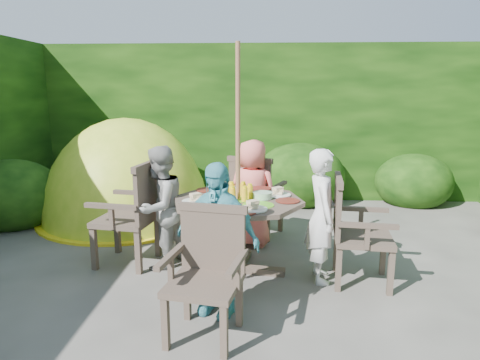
{
  "coord_description": "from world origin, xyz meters",
  "views": [
    {
      "loc": [
        -0.03,
        -3.41,
        1.76
      ],
      "look_at": [
        -0.24,
        0.97,
        0.85
      ],
      "focal_mm": 32.0,
      "sensor_mm": 36.0,
      "label": 1
    }
  ],
  "objects_px": {
    "child_left": "(160,207)",
    "child_right": "(322,216)",
    "parasol_pole": "(238,163)",
    "child_back": "(252,193)",
    "garden_chair_left": "(134,212)",
    "garden_chair_back": "(255,195)",
    "garden_chair_front": "(207,271)",
    "child_front": "(217,239)",
    "garden_chair_right": "(354,229)",
    "dome_tent": "(128,217)",
    "patio_table": "(238,211)"
  },
  "relations": [
    {
      "from": "child_left",
      "to": "child_right",
      "type": "bearing_deg",
      "value": 103.71
    },
    {
      "from": "parasol_pole",
      "to": "child_right",
      "type": "distance_m",
      "value": 0.93
    },
    {
      "from": "child_back",
      "to": "child_right",
      "type": "bearing_deg",
      "value": 146.44
    },
    {
      "from": "garden_chair_left",
      "to": "garden_chair_back",
      "type": "bearing_deg",
      "value": 136.31
    },
    {
      "from": "garden_chair_front",
      "to": "child_front",
      "type": "relative_size",
      "value": 0.73
    },
    {
      "from": "garden_chair_left",
      "to": "child_front",
      "type": "relative_size",
      "value": 0.83
    },
    {
      "from": "parasol_pole",
      "to": "child_front",
      "type": "height_order",
      "value": "parasol_pole"
    },
    {
      "from": "child_right",
      "to": "child_front",
      "type": "bearing_deg",
      "value": 123.66
    },
    {
      "from": "parasol_pole",
      "to": "garden_chair_left",
      "type": "height_order",
      "value": "parasol_pole"
    },
    {
      "from": "garden_chair_left",
      "to": "child_back",
      "type": "xyz_separation_m",
      "value": [
        1.2,
        0.62,
        0.07
      ]
    },
    {
      "from": "garden_chair_left",
      "to": "child_back",
      "type": "height_order",
      "value": "child_back"
    },
    {
      "from": "garden_chair_right",
      "to": "child_front",
      "type": "distance_m",
      "value": 1.36
    },
    {
      "from": "garden_chair_back",
      "to": "garden_chair_front",
      "type": "relative_size",
      "value": 1.07
    },
    {
      "from": "child_back",
      "to": "child_left",
      "type": "bearing_deg",
      "value": 56.44
    },
    {
      "from": "garden_chair_left",
      "to": "dome_tent",
      "type": "relative_size",
      "value": 0.37
    },
    {
      "from": "child_left",
      "to": "dome_tent",
      "type": "xyz_separation_m",
      "value": [
        -0.88,
        1.69,
        -0.62
      ]
    },
    {
      "from": "garden_chair_right",
      "to": "child_right",
      "type": "bearing_deg",
      "value": 87.64
    },
    {
      "from": "patio_table",
      "to": "child_right",
      "type": "xyz_separation_m",
      "value": [
        0.79,
        -0.12,
        -0.0
      ]
    },
    {
      "from": "child_front",
      "to": "dome_tent",
      "type": "height_order",
      "value": "dome_tent"
    },
    {
      "from": "garden_chair_front",
      "to": "child_left",
      "type": "xyz_separation_m",
      "value": [
        -0.62,
        1.21,
        0.14
      ]
    },
    {
      "from": "child_back",
      "to": "child_front",
      "type": "distance_m",
      "value": 1.6
    },
    {
      "from": "garden_chair_back",
      "to": "child_front",
      "type": "relative_size",
      "value": 0.78
    },
    {
      "from": "garden_chair_left",
      "to": "garden_chair_front",
      "type": "bearing_deg",
      "value": 45.33
    },
    {
      "from": "garden_chair_front",
      "to": "child_right",
      "type": "height_order",
      "value": "child_right"
    },
    {
      "from": "garden_chair_front",
      "to": "child_right",
      "type": "bearing_deg",
      "value": 56.29
    },
    {
      "from": "dome_tent",
      "to": "garden_chair_back",
      "type": "bearing_deg",
      "value": -12.42
    },
    {
      "from": "garden_chair_right",
      "to": "child_back",
      "type": "height_order",
      "value": "child_back"
    },
    {
      "from": "parasol_pole",
      "to": "child_left",
      "type": "distance_m",
      "value": 0.93
    },
    {
      "from": "garden_chair_front",
      "to": "dome_tent",
      "type": "height_order",
      "value": "dome_tent"
    },
    {
      "from": "child_front",
      "to": "dome_tent",
      "type": "distance_m",
      "value": 3.09
    },
    {
      "from": "parasol_pole",
      "to": "child_right",
      "type": "xyz_separation_m",
      "value": [
        0.79,
        -0.12,
        -0.47
      ]
    },
    {
      "from": "child_right",
      "to": "child_back",
      "type": "relative_size",
      "value": 1.02
    },
    {
      "from": "parasol_pole",
      "to": "garden_chair_front",
      "type": "xyz_separation_m",
      "value": [
        -0.17,
        -1.09,
        -0.62
      ]
    },
    {
      "from": "parasol_pole",
      "to": "garden_chair_back",
      "type": "distance_m",
      "value": 1.24
    },
    {
      "from": "patio_table",
      "to": "child_front",
      "type": "height_order",
      "value": "child_front"
    },
    {
      "from": "parasol_pole",
      "to": "child_left",
      "type": "xyz_separation_m",
      "value": [
        -0.79,
        0.12,
        -0.48
      ]
    },
    {
      "from": "garden_chair_right",
      "to": "child_front",
      "type": "relative_size",
      "value": 0.78
    },
    {
      "from": "garden_chair_back",
      "to": "child_front",
      "type": "distance_m",
      "value": 1.9
    },
    {
      "from": "garden_chair_right",
      "to": "garden_chair_front",
      "type": "height_order",
      "value": "garden_chair_right"
    },
    {
      "from": "patio_table",
      "to": "dome_tent",
      "type": "height_order",
      "value": "dome_tent"
    },
    {
      "from": "patio_table",
      "to": "parasol_pole",
      "type": "distance_m",
      "value": 0.47
    },
    {
      "from": "parasol_pole",
      "to": "garden_chair_right",
      "type": "relative_size",
      "value": 2.28
    },
    {
      "from": "garden_chair_right",
      "to": "child_left",
      "type": "bearing_deg",
      "value": 88.09
    },
    {
      "from": "child_left",
      "to": "dome_tent",
      "type": "height_order",
      "value": "dome_tent"
    },
    {
      "from": "parasol_pole",
      "to": "child_right",
      "type": "relative_size",
      "value": 1.75
    },
    {
      "from": "parasol_pole",
      "to": "child_front",
      "type": "relative_size",
      "value": 1.78
    },
    {
      "from": "patio_table",
      "to": "child_back",
      "type": "distance_m",
      "value": 0.8
    },
    {
      "from": "garden_chair_left",
      "to": "garden_chair_back",
      "type": "relative_size",
      "value": 1.06
    },
    {
      "from": "garden_chair_front",
      "to": "child_left",
      "type": "bearing_deg",
      "value": 128.36
    },
    {
      "from": "patio_table",
      "to": "garden_chair_front",
      "type": "bearing_deg",
      "value": -98.95
    }
  ]
}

